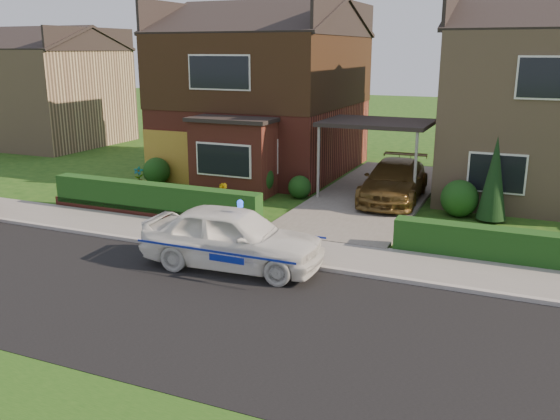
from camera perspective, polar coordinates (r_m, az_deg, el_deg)
The scene contains 23 objects.
ground at distance 12.28m, azimuth -4.26°, elevation -10.02°, with size 120.00×120.00×0.00m, color #194412.
road at distance 12.28m, azimuth -4.26°, elevation -10.02°, with size 60.00×6.00×0.02m, color black.
kerb at distance 14.81m, azimuth 1.21°, elevation -5.21°, with size 60.00×0.16×0.12m, color #9E9993.
sidewalk at distance 15.74m, azimuth 2.66°, elevation -4.02°, with size 60.00×2.00×0.10m, color slate.
driveway at distance 22.07m, azimuth 9.05°, elevation 1.48°, with size 3.80×12.00×0.12m, color #666059.
house_left at distance 26.18m, azimuth -1.53°, elevation 12.10°, with size 7.50×9.53×7.25m.
house_right at distance 23.86m, azimuth 25.14°, elevation 10.04°, with size 7.50×8.06×7.25m.
carport_link at distance 21.57m, azimuth 9.30°, elevation 8.16°, with size 3.80×3.00×2.77m.
garage_door at distance 24.29m, azimuth -10.75°, elevation 5.04°, with size 2.20×0.10×2.10m, color olive.
dwarf_wall at distance 19.37m, azimuth -12.27°, elevation -0.25°, with size 7.70×0.25×0.36m, color maroon.
hedge_left at distance 19.54m, azimuth -11.99°, elevation -0.65°, with size 7.50×0.55×0.90m, color #153B12.
hedge_right at distance 16.05m, azimuth 24.19°, elevation -5.20°, with size 7.50×0.55×0.80m, color #153B12.
shrub_left_far at distance 24.15m, azimuth -11.80°, elevation 3.69°, with size 1.08×1.08×1.08m, color #153B12.
shrub_left_mid at distance 21.71m, azimuth -2.32°, elevation 3.05°, with size 1.32×1.32×1.32m, color #153B12.
shrub_left_near at distance 21.40m, azimuth 1.90°, elevation 2.22°, with size 0.84×0.84×0.84m, color #153B12.
shrub_right_near at distance 19.86m, azimuth 16.89°, elevation 1.07°, with size 1.20×1.20×1.20m, color #153B12.
conifer_a at distance 19.44m, azimuth 19.90°, elevation 2.64°, with size 0.90×0.90×2.60m, color black.
neighbour_left at distance 36.19m, azimuth -21.23°, elevation 10.04°, with size 6.50×7.00×5.20m, color #A18262.
police_car at distance 14.55m, azimuth -4.57°, elevation -2.68°, with size 4.15×4.62×1.70m.
driveway_car at distance 21.02m, azimuth 10.94°, elevation 2.77°, with size 1.91×4.69×1.36m, color brown.
potted_plant_a at distance 24.08m, azimuth -13.43°, elevation 3.15°, with size 0.39×0.26×0.74m, color gray.
potted_plant_b at distance 20.99m, azimuth -5.62°, elevation 1.69°, with size 0.38×0.31×0.70m, color gray.
potted_plant_c at distance 18.26m, azimuth -2.55°, elevation -0.32°, with size 0.38×0.38×0.69m, color gray.
Camera 1 is at (5.23, -9.81, 5.23)m, focal length 38.00 mm.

